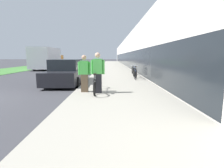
% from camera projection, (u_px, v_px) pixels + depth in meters
% --- Properties ---
extents(sidewalk_slab, '(4.28, 70.00, 0.12)m').
position_uv_depth(sidewalk_slab, '(113.00, 67.00, 27.34)').
color(sidewalk_slab, gray).
rests_on(sidewalk_slab, ground).
extents(storefront_facade, '(10.01, 70.00, 4.85)m').
position_uv_depth(storefront_facade, '(148.00, 53.00, 34.94)').
color(storefront_facade, silver).
rests_on(storefront_facade, ground).
extents(lawn_strip, '(5.38, 70.00, 0.03)m').
position_uv_depth(lawn_strip, '(39.00, 66.00, 31.18)').
color(lawn_strip, '#3D7533').
rests_on(lawn_strip, ground).
extents(tandem_bicycle, '(0.52, 2.53, 0.90)m').
position_uv_depth(tandem_bicycle, '(96.00, 83.00, 8.03)').
color(tandem_bicycle, black).
rests_on(tandem_bicycle, sidewalk_slab).
extents(person_rider, '(0.60, 0.24, 1.78)m').
position_uv_depth(person_rider, '(98.00, 73.00, 7.64)').
color(person_rider, black).
rests_on(person_rider, sidewalk_slab).
extents(person_bystander, '(0.57, 0.22, 1.67)m').
position_uv_depth(person_bystander, '(84.00, 74.00, 7.91)').
color(person_bystander, brown).
rests_on(person_bystander, sidewalk_slab).
extents(bike_rack_hoop, '(0.05, 0.60, 0.84)m').
position_uv_depth(bike_rack_hoop, '(135.00, 72.00, 12.17)').
color(bike_rack_hoop, black).
rests_on(bike_rack_hoop, sidewalk_slab).
extents(cruiser_bike_nearest, '(0.52, 1.83, 0.91)m').
position_uv_depth(cruiser_bike_nearest, '(135.00, 73.00, 13.34)').
color(cruiser_bike_nearest, black).
rests_on(cruiser_bike_nearest, sidewalk_slab).
extents(cruiser_bike_middle, '(0.52, 1.65, 0.84)m').
position_uv_depth(cruiser_bike_middle, '(133.00, 70.00, 15.86)').
color(cruiser_bike_middle, black).
rests_on(cruiser_bike_middle, sidewalk_slab).
extents(parked_sedan_curbside, '(1.98, 4.72, 1.55)m').
position_uv_depth(parked_sedan_curbside, '(67.00, 73.00, 11.00)').
color(parked_sedan_curbside, black).
rests_on(parked_sedan_curbside, ground).
extents(moving_truck, '(2.52, 7.29, 2.85)m').
position_uv_depth(moving_truck, '(47.00, 59.00, 23.36)').
color(moving_truck, orange).
rests_on(moving_truck, ground).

